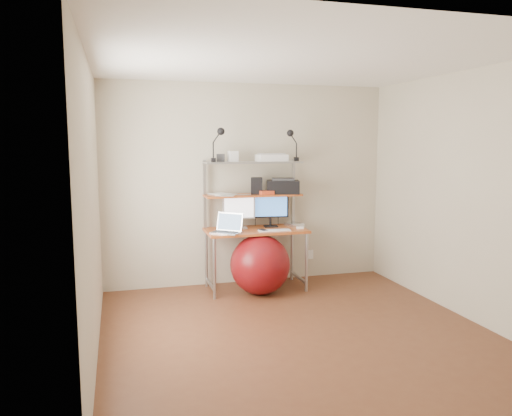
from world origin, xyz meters
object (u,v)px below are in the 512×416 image
Objects in this scene: laptop at (228,228)px; exercise_ball at (260,265)px; printer at (283,186)px; monitor_black at (270,208)px; monitor_silver at (239,209)px.

exercise_ball is at bearing 27.06° from laptop.
laptop is 0.91m from printer.
monitor_black is 1.01× the size of printer.
monitor_silver is 0.41m from monitor_black.
monitor_black is 0.31m from printer.
monitor_black is at bearing 63.00° from laptop.
monitor_silver is 0.36m from laptop.
laptop is at bearing -125.87° from monitor_silver.
laptop is (-0.19, -0.24, -0.19)m from monitor_silver.
exercise_ball is (0.36, -0.08, -0.44)m from laptop.
laptop is (-0.59, -0.26, -0.18)m from monitor_black.
monitor_black is 0.64× the size of exercise_ball.
printer reaches higher than exercise_ball.
monitor_black is 0.67m from laptop.
laptop is 0.59× the size of exercise_ball.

